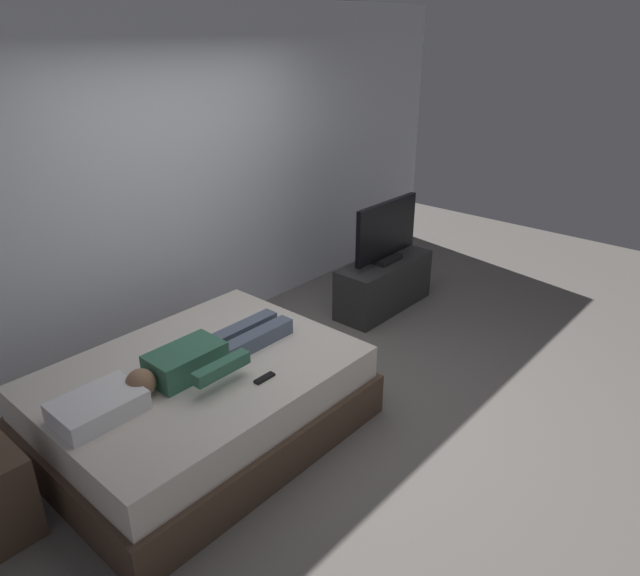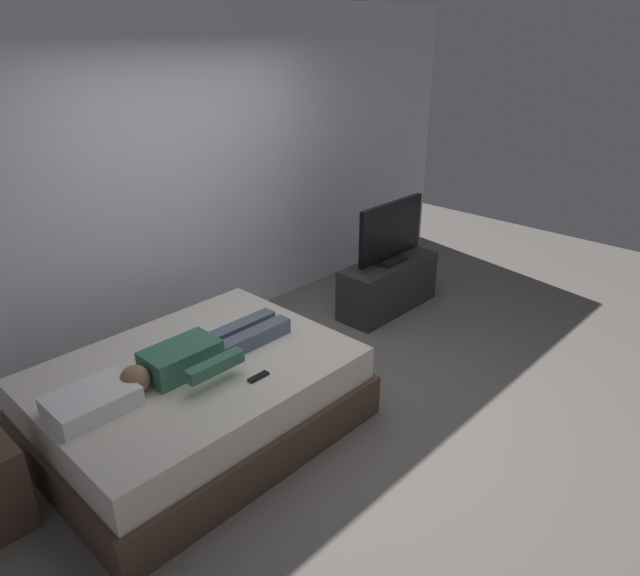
# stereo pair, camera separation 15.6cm
# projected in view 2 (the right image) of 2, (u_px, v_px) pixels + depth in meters

# --- Properties ---
(ground_plane) EXTENTS (10.00, 10.00, 0.00)m
(ground_plane) POSITION_uv_depth(u_px,v_px,m) (330.00, 403.00, 4.34)
(ground_plane) COLOR slate
(back_wall) EXTENTS (6.40, 0.10, 2.80)m
(back_wall) POSITION_uv_depth(u_px,v_px,m) (218.00, 172.00, 5.10)
(back_wall) COLOR silver
(back_wall) RESTS_ON ground
(bed) EXTENTS (2.04, 1.55, 0.54)m
(bed) POSITION_uv_depth(u_px,v_px,m) (197.00, 399.00, 3.94)
(bed) COLOR brown
(bed) RESTS_ON ground
(pillow) EXTENTS (0.48, 0.34, 0.12)m
(pillow) POSITION_uv_depth(u_px,v_px,m) (92.00, 402.00, 3.34)
(pillow) COLOR white
(pillow) RESTS_ON bed
(person) EXTENTS (1.26, 0.46, 0.18)m
(person) POSITION_uv_depth(u_px,v_px,m) (199.00, 353.00, 3.79)
(person) COLOR #387056
(person) RESTS_ON bed
(remote) EXTENTS (0.15, 0.04, 0.02)m
(remote) POSITION_uv_depth(u_px,v_px,m) (258.00, 377.00, 3.66)
(remote) COLOR black
(remote) RESTS_ON bed
(tv_stand) EXTENTS (1.10, 0.40, 0.50)m
(tv_stand) POSITION_uv_depth(u_px,v_px,m) (388.00, 285.00, 5.69)
(tv_stand) COLOR #2D2D2D
(tv_stand) RESTS_ON ground
(tv) EXTENTS (0.88, 0.20, 0.59)m
(tv) POSITION_uv_depth(u_px,v_px,m) (391.00, 234.00, 5.47)
(tv) COLOR black
(tv) RESTS_ON tv_stand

